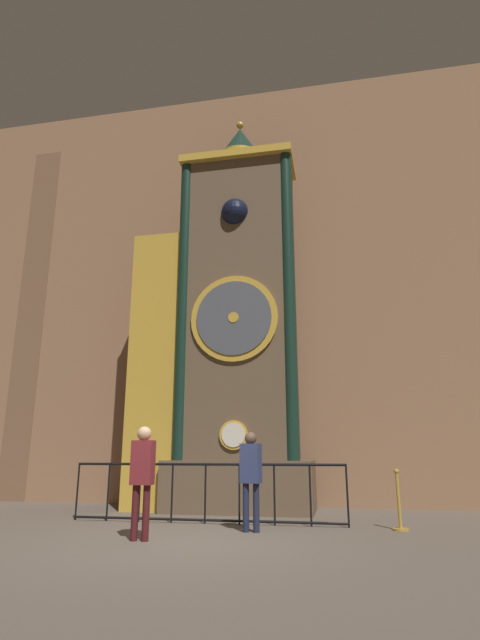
{
  "coord_description": "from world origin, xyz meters",
  "views": [
    {
      "loc": [
        2.52,
        -7.67,
        1.3
      ],
      "look_at": [
        0.16,
        4.2,
        4.53
      ],
      "focal_mm": 28.0,
      "sensor_mm": 36.0,
      "label": 1
    }
  ],
  "objects_px": {
    "visitor_far": "(251,471)",
    "stanchion_post": "(399,510)",
    "clock_tower": "(223,328)",
    "visitor_near": "(143,470)"
  },
  "relations": [
    {
      "from": "visitor_far",
      "to": "stanchion_post",
      "type": "bearing_deg",
      "value": 28.3
    },
    {
      "from": "visitor_far",
      "to": "clock_tower",
      "type": "bearing_deg",
      "value": 125.09
    },
    {
      "from": "clock_tower",
      "to": "visitor_near",
      "type": "height_order",
      "value": "clock_tower"
    },
    {
      "from": "visitor_near",
      "to": "clock_tower",
      "type": "bearing_deg",
      "value": 84.8
    },
    {
      "from": "visitor_near",
      "to": "visitor_far",
      "type": "xyz_separation_m",
      "value": [
        1.53,
        1.19,
        -0.04
      ]
    },
    {
      "from": "visitor_near",
      "to": "stanchion_post",
      "type": "distance_m",
      "value": 4.52
    },
    {
      "from": "clock_tower",
      "to": "stanchion_post",
      "type": "distance_m",
      "value": 5.89
    },
    {
      "from": "clock_tower",
      "to": "visitor_far",
      "type": "bearing_deg",
      "value": -67.52
    },
    {
      "from": "visitor_near",
      "to": "visitor_far",
      "type": "bearing_deg",
      "value": 37.21
    },
    {
      "from": "visitor_near",
      "to": "stanchion_post",
      "type": "bearing_deg",
      "value": 24.48
    }
  ]
}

